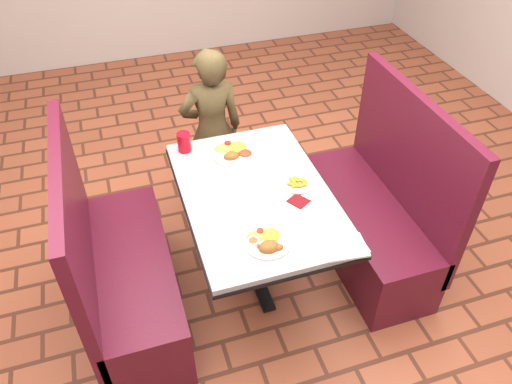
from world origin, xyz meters
TOP-DOWN VIEW (x-y plane):
  - dining_table at (0.00, 0.00)m, footprint 0.81×1.21m
  - booth_bench_left at (-0.80, 0.00)m, footprint 0.47×1.20m
  - booth_bench_right at (0.80, 0.00)m, footprint 0.47×1.20m
  - diner_person at (-0.04, 0.88)m, footprint 0.45×0.30m
  - near_dinner_plate at (-0.07, -0.39)m, footprint 0.24×0.24m
  - far_dinner_plate at (-0.02, 0.39)m, footprint 0.28×0.28m
  - plantain_plate at (0.25, -0.01)m, footprint 0.18×0.18m
  - maroon_napkin at (0.20, -0.14)m, footprint 0.14×0.14m
  - spoon_utensil at (0.26, -0.15)m, footprint 0.07×0.10m
  - red_tumbler at (-0.30, 0.51)m, footprint 0.08×0.08m
  - paper_napkin at (0.29, -0.54)m, footprint 0.23×0.18m
  - knife_utensil at (-0.10, -0.39)m, footprint 0.10×0.17m
  - fork_utensil at (-0.14, -0.39)m, footprint 0.08×0.12m
  - lettuce_shreds at (0.04, 0.06)m, footprint 0.28×0.32m

SIDE VIEW (x-z plane):
  - booth_bench_left at x=-0.80m, z-range -0.26..0.92m
  - booth_bench_right at x=0.80m, z-range -0.26..0.92m
  - diner_person at x=-0.04m, z-range 0.00..1.22m
  - dining_table at x=0.00m, z-range 0.28..1.03m
  - lettuce_shreds at x=0.04m, z-range 0.75..0.75m
  - maroon_napkin at x=0.20m, z-range 0.75..0.75m
  - spoon_utensil at x=0.26m, z-range 0.75..0.76m
  - paper_napkin at x=0.29m, z-range 0.75..0.76m
  - fork_utensil at x=-0.14m, z-range 0.76..0.76m
  - knife_utensil at x=-0.10m, z-range 0.76..0.76m
  - plantain_plate at x=0.25m, z-range 0.75..0.78m
  - far_dinner_plate at x=-0.02m, z-range 0.74..0.81m
  - near_dinner_plate at x=-0.07m, z-range 0.74..0.81m
  - red_tumbler at x=-0.30m, z-range 0.75..0.87m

